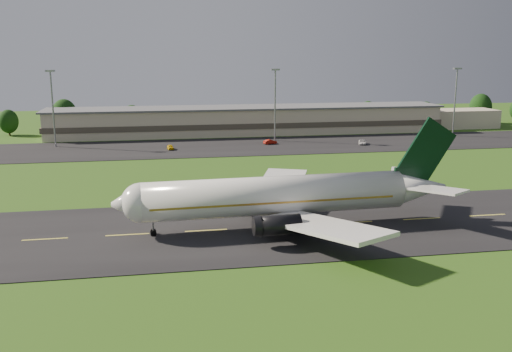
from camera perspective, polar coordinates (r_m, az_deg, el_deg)
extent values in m
plane|color=#204812|center=(86.68, 9.68, -4.66)|extent=(360.00, 360.00, 0.00)
cube|color=black|center=(86.67, 9.68, -4.63)|extent=(220.00, 30.00, 0.10)
cube|color=black|center=(154.61, 0.69, 3.05)|extent=(260.00, 30.00, 0.10)
cylinder|color=white|center=(82.18, 1.94, -1.96)|extent=(38.20, 7.14, 5.60)
sphere|color=white|center=(79.74, -11.42, -2.65)|extent=(5.60, 5.60, 5.60)
cone|color=white|center=(79.75, -12.86, -2.72)|extent=(4.22, 5.53, 5.38)
cone|color=white|center=(90.31, 15.90, -1.12)|extent=(9.22, 5.85, 5.49)
cube|color=olive|center=(82.15, 1.60, -2.22)|extent=(35.20, 7.06, 0.28)
cube|color=black|center=(79.60, -11.87, -2.29)|extent=(2.12, 3.08, 0.65)
cube|color=white|center=(73.44, 6.72, -5.02)|extent=(14.69, 20.11, 2.20)
cube|color=white|center=(93.73, 2.33, -1.10)|extent=(13.51, 20.22, 2.20)
cube|color=white|center=(85.87, 17.51, -1.29)|extent=(7.75, 9.36, 0.91)
cube|color=white|center=(94.42, 14.51, 0.10)|extent=(7.29, 9.40, 0.91)
cube|color=black|center=(89.22, 15.12, -0.05)|extent=(5.02, 0.75, 3.00)
cube|color=black|center=(89.70, 16.68, 2.33)|extent=(9.44, 0.83, 10.55)
cylinder|color=black|center=(74.89, 2.33, -4.91)|extent=(5.71, 2.93, 2.70)
cylinder|color=black|center=(89.86, -0.27, -1.95)|extent=(5.71, 2.93, 2.70)
cube|color=#BEAC91|center=(177.45, -0.77, 5.55)|extent=(120.00, 15.00, 8.00)
cube|color=#4C4438|center=(177.55, -0.77, 5.29)|extent=(121.00, 15.40, 1.60)
cube|color=#595B60|center=(177.01, -0.77, 6.88)|extent=(122.00, 16.00, 0.50)
cube|color=#BEAC91|center=(202.84, 19.13, 5.44)|extent=(28.00, 11.00, 6.00)
cylinder|color=gray|center=(160.74, -19.64, 6.27)|extent=(0.44, 0.44, 20.00)
cube|color=gray|center=(160.10, -19.90, 9.86)|extent=(2.40, 1.20, 0.50)
cylinder|color=gray|center=(162.10, 1.91, 7.02)|extent=(0.44, 0.44, 20.00)
cube|color=gray|center=(161.47, 1.94, 10.59)|extent=(2.40, 1.20, 0.50)
cylinder|color=gray|center=(181.67, 19.27, 6.92)|extent=(0.44, 0.44, 20.00)
cube|color=gray|center=(181.11, 19.50, 10.10)|extent=(2.40, 1.20, 0.50)
cylinder|color=black|center=(189.60, -23.43, 4.13)|extent=(0.56, 0.56, 2.47)
ellipsoid|color=black|center=(189.24, -23.51, 5.03)|extent=(5.77, 5.77, 7.21)
cylinder|color=black|center=(188.08, -18.53, 4.58)|extent=(0.56, 0.56, 3.35)
ellipsoid|color=black|center=(187.61, -18.61, 5.82)|extent=(7.82, 7.82, 9.77)
cylinder|color=black|center=(186.01, -12.24, 4.76)|extent=(0.56, 0.56, 2.68)
ellipsoid|color=black|center=(185.62, -12.29, 5.76)|extent=(6.26, 6.26, 7.82)
cylinder|color=black|center=(199.95, 11.07, 5.32)|extent=(0.56, 0.56, 2.67)
ellipsoid|color=black|center=(199.59, 11.11, 6.26)|extent=(6.24, 6.24, 7.79)
cylinder|color=black|center=(208.75, 16.56, 5.31)|extent=(0.56, 0.56, 2.52)
ellipsoid|color=black|center=(208.42, 16.61, 6.15)|extent=(5.87, 5.87, 7.34)
cylinder|color=black|center=(218.43, 21.45, 5.36)|extent=(0.56, 0.56, 3.29)
ellipsoid|color=black|center=(218.03, 21.53, 6.41)|extent=(7.69, 7.69, 9.61)
imported|color=gold|center=(149.87, -8.56, 2.87)|extent=(1.88, 3.80, 1.25)
imported|color=#A2160A|center=(157.05, 1.43, 3.44)|extent=(4.02, 2.51, 1.25)
imported|color=silver|center=(159.18, 10.59, 3.35)|extent=(3.27, 4.72, 1.20)
imported|color=#DD9F0D|center=(171.17, 16.60, 3.68)|extent=(4.62, 2.53, 1.27)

